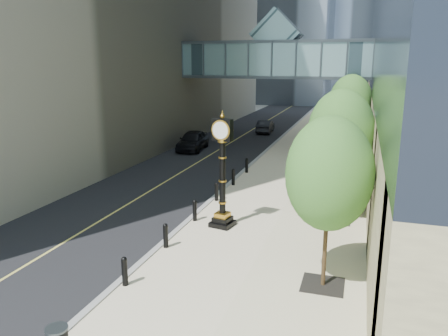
% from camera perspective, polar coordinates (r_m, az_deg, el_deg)
% --- Properties ---
extents(ground, '(320.00, 320.00, 0.00)m').
position_cam_1_polar(ground, '(13.66, -4.57, -18.78)').
color(ground, gray).
rests_on(ground, ground).
extents(road, '(8.00, 180.00, 0.02)m').
position_cam_1_polar(road, '(52.43, 4.80, 5.64)').
color(road, black).
rests_on(road, ground).
extents(sidewalk, '(8.00, 180.00, 0.06)m').
position_cam_1_polar(sidewalk, '(51.28, 13.58, 5.15)').
color(sidewalk, beige).
rests_on(sidewalk, ground).
extents(curb, '(0.25, 180.00, 0.07)m').
position_cam_1_polar(curb, '(51.70, 9.14, 5.43)').
color(curb, gray).
rests_on(curb, ground).
extents(skywalk, '(17.00, 4.20, 5.80)m').
position_cam_1_polar(skywalk, '(39.35, 6.86, 14.18)').
color(skywalk, slate).
rests_on(skywalk, ground).
extents(entrance_canopy, '(3.00, 8.00, 4.38)m').
position_cam_1_polar(entrance_canopy, '(24.86, 15.27, 5.98)').
color(entrance_canopy, '#383F44').
rests_on(entrance_canopy, ground).
extents(bollard_row, '(0.20, 16.20, 0.90)m').
position_cam_1_polar(bollard_row, '(21.98, -2.32, -4.37)').
color(bollard_row, black).
rests_on(bollard_row, sidewalk).
extents(street_trees, '(3.12, 28.74, 6.42)m').
position_cam_1_polar(street_trees, '(26.92, 15.71, 6.16)').
color(street_trees, black).
rests_on(street_trees, sidewalk).
extents(street_clock, '(1.12, 1.12, 5.10)m').
position_cam_1_polar(street_clock, '(19.35, -0.20, -1.44)').
color(street_clock, black).
rests_on(street_clock, sidewalk).
extents(pedestrian, '(0.70, 0.48, 1.84)m').
position_cam_1_polar(pedestrian, '(25.35, 11.48, -1.08)').
color(pedestrian, '#BAB3AB').
rests_on(pedestrian, sidewalk).
extents(car_near, '(2.37, 4.96, 1.64)m').
position_cam_1_polar(car_near, '(37.22, -4.10, 3.64)').
color(car_near, black).
rests_on(car_near, road).
extents(car_far, '(1.60, 4.08, 1.32)m').
position_cam_1_polar(car_far, '(46.58, 5.43, 5.45)').
color(car_far, black).
rests_on(car_far, road).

